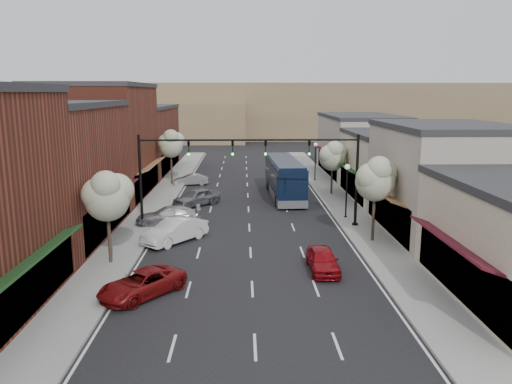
{
  "coord_description": "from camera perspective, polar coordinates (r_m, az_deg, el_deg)",
  "views": [
    {
      "loc": [
        -0.44,
        -28.31,
        9.96
      ],
      "look_at": [
        0.57,
        10.66,
        2.2
      ],
      "focal_mm": 35.0,
      "sensor_mm": 36.0,
      "label": 1
    }
  ],
  "objects": [
    {
      "name": "tree_right_near",
      "position": [
        33.88,
        13.57,
        1.58
      ],
      "size": [
        2.85,
        2.65,
        5.95
      ],
      "color": "#47382B",
      "rests_on": "ground"
    },
    {
      "name": "sidewalk_right",
      "position": [
        48.65,
        9.01,
        -0.61
      ],
      "size": [
        2.8,
        73.0,
        0.15
      ],
      "primitive_type": "cube",
      "color": "gray",
      "rests_on": "ground"
    },
    {
      "name": "bldg_left_far",
      "position": [
        66.02,
        -13.6,
        5.91
      ],
      "size": [
        10.14,
        18.1,
        8.4
      ],
      "color": "brown",
      "rests_on": "ground"
    },
    {
      "name": "parked_car_c",
      "position": [
        38.8,
        -9.99,
        -2.7
      ],
      "size": [
        5.13,
        2.56,
        1.43
      ],
      "primitive_type": "imported",
      "rotation": [
        0.0,
        0.0,
        -1.46
      ],
      "color": "#A1A2A7",
      "rests_on": "ground"
    },
    {
      "name": "parked_car_e",
      "position": [
        55.18,
        -7.46,
        1.41
      ],
      "size": [
        3.9,
        2.0,
        1.22
      ],
      "primitive_type": "imported",
      "rotation": [
        0.0,
        0.0,
        -1.37
      ],
      "color": "#A6A7AC",
      "rests_on": "ground"
    },
    {
      "name": "hill_far",
      "position": [
        118.37,
        -1.29,
        9.34
      ],
      "size": [
        120.0,
        30.0,
        12.0
      ],
      "primitive_type": "cube",
      "color": "#7A6647",
      "rests_on": "ground"
    },
    {
      "name": "parked_car_b",
      "position": [
        34.28,
        -9.26,
        -4.37
      ],
      "size": [
        4.42,
        4.92,
        1.62
      ],
      "primitive_type": "imported",
      "rotation": [
        0.0,
        0.0,
        -0.68
      ],
      "color": "silver",
      "rests_on": "ground"
    },
    {
      "name": "ground",
      "position": [
        30.01,
        -0.57,
        -8.13
      ],
      "size": [
        160.0,
        160.0,
        0.0
      ],
      "primitive_type": "plane",
      "color": "black",
      "rests_on": "ground"
    },
    {
      "name": "hill_near",
      "position": [
        109.27,
        -14.61,
        7.78
      ],
      "size": [
        50.0,
        20.0,
        8.0
      ],
      "primitive_type": "cube",
      "color": "#7A6647",
      "rests_on": "ground"
    },
    {
      "name": "lamp_post_near",
      "position": [
        40.28,
        10.34,
        1.13
      ],
      "size": [
        0.44,
        0.44,
        4.44
      ],
      "color": "black",
      "rests_on": "ground"
    },
    {
      "name": "bldg_right_far",
      "position": [
        62.26,
        11.71,
        5.22
      ],
      "size": [
        9.14,
        16.1,
        7.4
      ],
      "color": "#AA9D91",
      "rests_on": "ground"
    },
    {
      "name": "bldg_left_midnear",
      "position": [
        37.35,
        -23.15,
        2.18
      ],
      "size": [
        10.14,
        14.1,
        9.4
      ],
      "color": "brown",
      "rests_on": "ground"
    },
    {
      "name": "signal_mast_left",
      "position": [
        37.06,
        -9.52,
        2.82
      ],
      "size": [
        8.22,
        0.46,
        7.0
      ],
      "color": "black",
      "rests_on": "ground"
    },
    {
      "name": "curb_right",
      "position": [
        48.41,
        7.38,
        -0.62
      ],
      "size": [
        0.25,
        73.0,
        0.17
      ],
      "primitive_type": "cube",
      "color": "gray",
      "rests_on": "ground"
    },
    {
      "name": "red_hatchback",
      "position": [
        28.75,
        7.63,
        -7.69
      ],
      "size": [
        1.63,
        3.98,
        1.35
      ],
      "primitive_type": "imported",
      "rotation": [
        0.0,
        0.0,
        0.01
      ],
      "color": "maroon",
      "rests_on": "ground"
    },
    {
      "name": "coach_bus",
      "position": [
        48.4,
        3.26,
        1.67
      ],
      "size": [
        3.18,
        12.11,
        3.67
      ],
      "rotation": [
        0.0,
        0.0,
        0.05
      ],
      "color": "black",
      "rests_on": "ground"
    },
    {
      "name": "parked_car_d",
      "position": [
        45.1,
        -6.81,
        -0.59
      ],
      "size": [
        4.53,
        4.38,
        1.53
      ],
      "primitive_type": "imported",
      "rotation": [
        0.0,
        0.0,
        -0.83
      ],
      "color": "slate",
      "rests_on": "ground"
    },
    {
      "name": "signal_mast_right",
      "position": [
        37.19,
        7.92,
        2.9
      ],
      "size": [
        8.22,
        0.46,
        7.0
      ],
      "color": "black",
      "rests_on": "ground"
    },
    {
      "name": "tree_left_far",
      "position": [
        55.07,
        -9.68,
        5.52
      ],
      "size": [
        2.85,
        2.65,
        6.13
      ],
      "color": "#47382B",
      "rests_on": "ground"
    },
    {
      "name": "lamp_post_far",
      "position": [
        57.33,
        6.81,
        4.21
      ],
      "size": [
        0.44,
        0.44,
        4.44
      ],
      "color": "black",
      "rests_on": "ground"
    },
    {
      "name": "bldg_right_midnear",
      "position": [
        37.6,
        20.66,
        1.26
      ],
      "size": [
        9.14,
        12.1,
        7.9
      ],
      "color": "#AA9D91",
      "rests_on": "ground"
    },
    {
      "name": "bldg_left_midfar",
      "position": [
        50.45,
        -17.44,
        5.56
      ],
      "size": [
        10.14,
        14.1,
        10.9
      ],
      "color": "maroon",
      "rests_on": "ground"
    },
    {
      "name": "bldg_right_midfar",
      "position": [
        48.89,
        15.36,
        2.87
      ],
      "size": [
        9.14,
        12.1,
        6.4
      ],
      "color": "beige",
      "rests_on": "ground"
    },
    {
      "name": "curb_left",
      "position": [
        48.29,
        -9.26,
        -0.7
      ],
      "size": [
        0.25,
        73.0,
        0.17
      ],
      "primitive_type": "cube",
      "color": "gray",
      "rests_on": "ground"
    },
    {
      "name": "sidewalk_left",
      "position": [
        48.5,
        -10.9,
        -0.71
      ],
      "size": [
        2.8,
        73.0,
        0.15
      ],
      "primitive_type": "cube",
      "color": "gray",
      "rests_on": "ground"
    },
    {
      "name": "tree_left_near",
      "position": [
        29.87,
        -16.63,
        -0.3
      ],
      "size": [
        2.85,
        2.65,
        5.69
      ],
      "color": "#47382B",
      "rests_on": "ground"
    },
    {
      "name": "tree_right_far",
      "position": [
        49.4,
        8.79,
        4.19
      ],
      "size": [
        2.85,
        2.65,
        5.43
      ],
      "color": "#47382B",
      "rests_on": "ground"
    },
    {
      "name": "parked_car_a",
      "position": [
        25.86,
        -12.91,
        -10.17
      ],
      "size": [
        4.57,
        4.91,
        1.28
      ],
      "primitive_type": "imported",
      "rotation": [
        0.0,
        0.0,
        -0.69
      ],
      "color": "maroon",
      "rests_on": "ground"
    }
  ]
}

